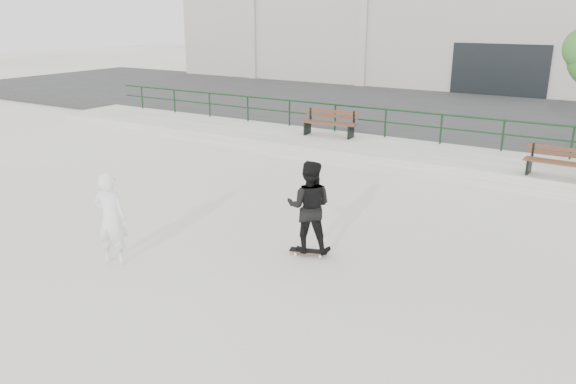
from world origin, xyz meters
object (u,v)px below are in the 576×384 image
Objects in this scene: skateboard at (309,251)px; bench_left at (330,123)px; seated_skater at (111,219)px; bench_right at (559,163)px; standing_skater at (309,207)px.

bench_left is at bearing 97.06° from skateboard.
seated_skater reaches higher than skateboard.
bench_right reaches higher than skateboard.
standing_skater is 3.90m from seated_skater.
seated_skater is at bearing 16.00° from standing_skater.
skateboard is 3.99m from seated_skater.
seated_skater is (0.89, -10.87, -0.04)m from bench_left.
standing_skater is at bearing -160.26° from seated_skater.
bench_left is 1.09× the size of standing_skater.
skateboard is 0.97m from standing_skater.
standing_skater is (-3.75, -6.99, 0.14)m from bench_right.
bench_right is 0.97× the size of seated_skater.
bench_right is 2.23× the size of skateboard.
seated_skater reaches higher than bench_right.
standing_skater reaches higher than skateboard.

